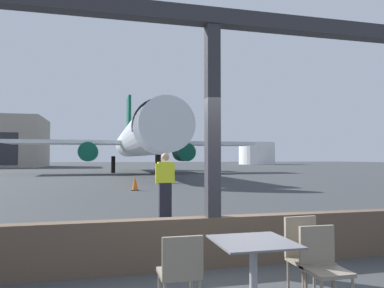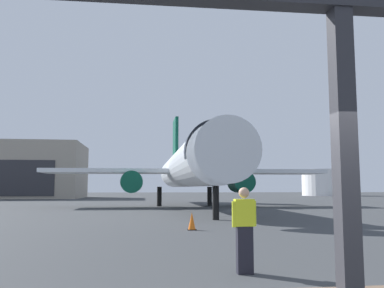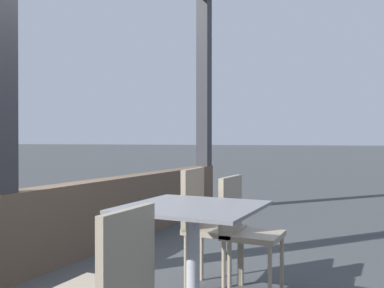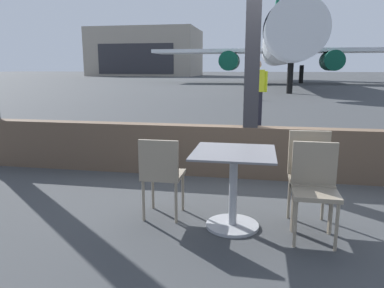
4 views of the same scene
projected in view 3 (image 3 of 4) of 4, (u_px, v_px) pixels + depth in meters
The scene contains 4 objects.
dining_table at pixel (193, 260), 2.51m from camera, with size 0.77×0.77×0.76m.
cafe_chair_window_left at pixel (243, 224), 3.15m from camera, with size 0.40×0.40×0.88m.
cafe_chair_window_right at pixel (204, 218), 3.28m from camera, with size 0.41×0.41×0.93m.
cafe_chair_aisle_left at pixel (108, 283), 1.88m from camera, with size 0.40×0.40×0.85m.
Camera 3 is at (-2.38, -2.78, 1.15)m, focal length 39.46 mm.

